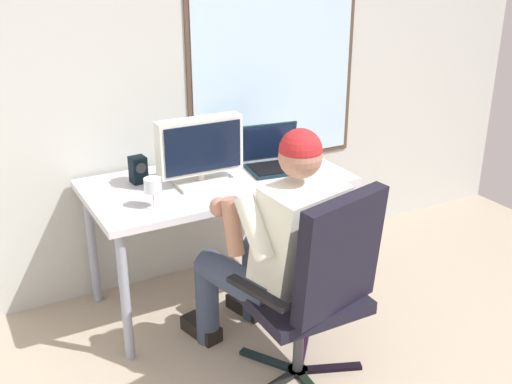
% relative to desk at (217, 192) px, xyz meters
% --- Properties ---
extents(wall_rear, '(4.74, 0.08, 2.89)m').
position_rel_desk_xyz_m(wall_rear, '(0.19, 0.43, 0.77)').
color(wall_rear, '#B9BAB4').
rests_on(wall_rear, ground).
extents(desk, '(1.41, 0.73, 0.74)m').
position_rel_desk_xyz_m(desk, '(0.00, 0.00, 0.00)').
color(desk, '#888DA0').
rests_on(desk, ground).
extents(office_chair, '(0.66, 0.61, 1.00)m').
position_rel_desk_xyz_m(office_chair, '(0.07, -0.91, -0.11)').
color(office_chair, black).
rests_on(office_chair, ground).
extents(person_seated, '(0.63, 0.87, 1.23)m').
position_rel_desk_xyz_m(person_seated, '(0.00, -0.64, -0.04)').
color(person_seated, '#323C51').
rests_on(person_seated, ground).
extents(crt_monitor, '(0.46, 0.24, 0.36)m').
position_rel_desk_xyz_m(crt_monitor, '(-0.09, -0.01, 0.27)').
color(crt_monitor, beige).
rests_on(crt_monitor, desk).
extents(laptop, '(0.37, 0.33, 0.24)m').
position_rel_desk_xyz_m(laptop, '(0.38, 0.03, 0.14)').
color(laptop, '#12252D').
rests_on(laptop, desk).
extents(wine_glass, '(0.09, 0.09, 0.15)m').
position_rel_desk_xyz_m(wine_glass, '(-0.43, -0.20, 0.18)').
color(wine_glass, silver).
rests_on(wine_glass, desk).
extents(desk_speaker, '(0.09, 0.09, 0.14)m').
position_rel_desk_xyz_m(desk_speaker, '(-0.38, 0.16, 0.15)').
color(desk_speaker, black).
rests_on(desk_speaker, desk).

